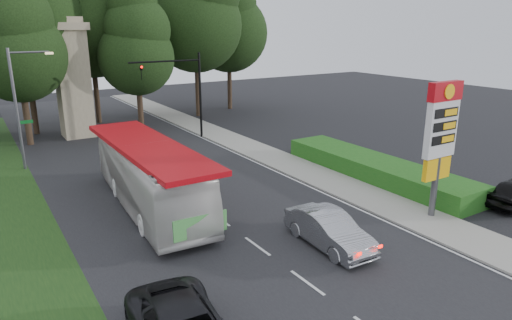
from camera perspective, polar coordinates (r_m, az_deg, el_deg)
ground at (r=17.63m, az=7.47°, el=-15.74°), size 120.00×120.00×0.00m
road_surface at (r=26.94m, az=-9.05°, el=-4.04°), size 14.00×80.00×0.02m
sidewalk_right at (r=31.04m, az=5.45°, el=-1.03°), size 3.00×80.00×0.12m
hedge at (r=30.03m, az=14.71°, el=-1.03°), size 3.00×14.00×1.20m
gas_station_pylon at (r=23.68m, az=22.12°, el=3.29°), size 2.10×0.45×6.85m
traffic_signal_mast at (r=38.81m, az=-8.81°, el=9.36°), size 6.10×0.35×7.20m
streetlight_signs at (r=33.78m, az=-27.48°, el=6.26°), size 2.75×0.98×8.00m
monument at (r=42.23m, az=-21.95°, el=9.53°), size 3.00×3.00×10.05m
tree_center_right at (r=47.56m, az=-20.27°, el=17.52°), size 9.24×9.24×18.15m
tree_east_near at (r=50.81m, az=-14.94°, el=16.32°), size 8.12×8.12×15.95m
tree_east_mid at (r=48.97m, az=-7.68°, el=18.68°), size 9.52×9.52×18.70m
tree_far_east at (r=53.00m, az=-3.46°, el=17.53°), size 8.68×8.68×17.05m
tree_monument_left at (r=40.47m, az=-27.91°, el=13.68°), size 7.28×7.28×14.30m
tree_monument_right at (r=42.92m, az=-14.84°, el=14.15°), size 6.72×6.72×13.20m
transit_bus at (r=24.67m, az=-13.16°, el=-1.96°), size 3.79×12.65×3.47m
sedan_silver at (r=20.40m, az=9.11°, el=-8.60°), size 1.87×4.82×1.56m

